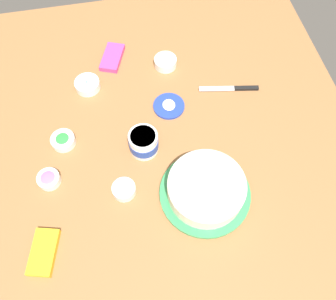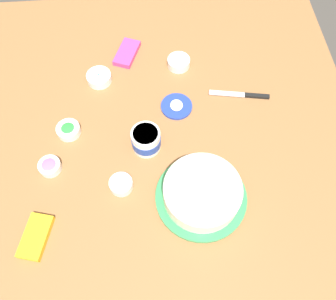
{
  "view_description": "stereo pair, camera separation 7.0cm",
  "coord_description": "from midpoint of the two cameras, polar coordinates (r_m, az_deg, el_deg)",
  "views": [
    {
      "loc": [
        -0.67,
        0.06,
        1.12
      ],
      "look_at": [
        -0.09,
        -0.05,
        0.04
      ],
      "focal_mm": 37.82,
      "sensor_mm": 36.0,
      "label": 1
    },
    {
      "loc": [
        -0.68,
        -0.0,
        1.12
      ],
      "look_at": [
        -0.09,
        -0.05,
        0.04
      ],
      "focal_mm": 37.82,
      "sensor_mm": 36.0,
      "label": 2
    }
  ],
  "objects": [
    {
      "name": "ground_plane",
      "position": [
        1.31,
        -4.45,
        2.32
      ],
      "size": [
        1.54,
        1.54,
        0.0
      ],
      "primitive_type": "plane",
      "color": "#936038"
    },
    {
      "name": "sprinkle_bowl_green",
      "position": [
        1.34,
        -17.98,
        1.42
      ],
      "size": [
        0.09,
        0.09,
        0.03
      ],
      "color": "white",
      "rests_on": "ground_plane"
    },
    {
      "name": "frosted_cake",
      "position": [
        1.17,
        4.44,
        -6.37
      ],
      "size": [
        0.31,
        0.31,
        0.1
      ],
      "color": "#339351",
      "rests_on": "ground_plane"
    },
    {
      "name": "candy_box_upper",
      "position": [
        1.55,
        -10.28,
        14.41
      ],
      "size": [
        0.16,
        0.12,
        0.02
      ],
      "primitive_type": "cube",
      "rotation": [
        0.0,
        0.0,
        -0.37
      ],
      "color": "#E53D8E",
      "rests_on": "ground_plane"
    },
    {
      "name": "frosting_tub_lid",
      "position": [
        1.37,
        -1.32,
        7.05
      ],
      "size": [
        0.12,
        0.12,
        0.02
      ],
      "color": "#233DAD",
      "rests_on": "ground_plane"
    },
    {
      "name": "sprinkle_bowl_pink",
      "position": [
        1.28,
        -20.16,
        -4.48
      ],
      "size": [
        0.08,
        0.08,
        0.04
      ],
      "color": "white",
      "rests_on": "ground_plane"
    },
    {
      "name": "spreading_knife",
      "position": [
        1.44,
        9.26,
        9.71
      ],
      "size": [
        0.06,
        0.24,
        0.01
      ],
      "color": "silver",
      "rests_on": "ground_plane"
    },
    {
      "name": "candy_box_lower",
      "position": [
        1.21,
        -21.03,
        -15.22
      ],
      "size": [
        0.16,
        0.11,
        0.02
      ],
      "primitive_type": "cube",
      "rotation": [
        0.0,
        0.0,
        -0.26
      ],
      "color": "yellow",
      "rests_on": "ground_plane"
    },
    {
      "name": "frosting_tub",
      "position": [
        1.25,
        -5.55,
        1.18
      ],
      "size": [
        0.1,
        0.1,
        0.09
      ],
      "color": "white",
      "rests_on": "ground_plane"
    },
    {
      "name": "sprinkle_bowl_yellow",
      "position": [
        1.21,
        -8.76,
        -6.4
      ],
      "size": [
        0.08,
        0.08,
        0.03
      ],
      "color": "white",
      "rests_on": "ground_plane"
    },
    {
      "name": "sprinkle_bowl_orange",
      "position": [
        1.5,
        -1.79,
        13.91
      ],
      "size": [
        0.09,
        0.09,
        0.04
      ],
      "color": "white",
      "rests_on": "ground_plane"
    },
    {
      "name": "sprinkle_bowl_blue",
      "position": [
        1.46,
        -14.22,
        10.13
      ],
      "size": [
        0.1,
        0.1,
        0.03
      ],
      "color": "white",
      "rests_on": "ground_plane"
    }
  ]
}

